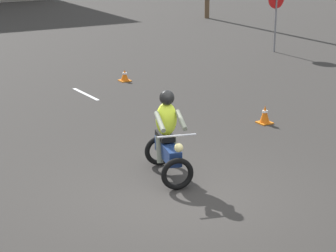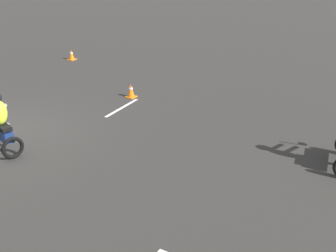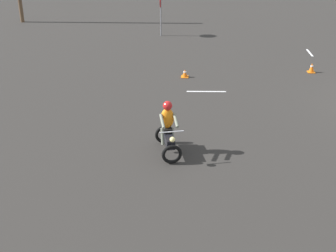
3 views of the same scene
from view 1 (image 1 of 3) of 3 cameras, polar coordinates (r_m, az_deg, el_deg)
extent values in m
plane|color=#2D2B28|center=(11.55, 1.12, -6.03)|extent=(120.00, 120.00, 0.00)
torus|color=black|center=(11.67, 0.82, -4.20)|extent=(0.61, 0.25, 0.60)
torus|color=black|center=(12.85, -0.74, -2.16)|extent=(0.61, 0.25, 0.60)
cube|color=navy|center=(12.18, 0.00, -2.16)|extent=(0.51, 1.12, 0.28)
cube|color=black|center=(12.31, -0.26, -0.86)|extent=(0.39, 0.61, 0.10)
cylinder|color=silver|center=(11.48, 0.77, -0.85)|extent=(0.69, 0.21, 0.04)
sphere|color=#F2E08C|center=(11.42, 0.94, -1.91)|extent=(0.20, 0.20, 0.16)
ellipsoid|color=#D8F233|center=(12.12, -0.15, 0.61)|extent=(0.46, 0.37, 0.64)
cylinder|color=slate|center=(11.77, -0.72, 0.37)|extent=(0.23, 0.55, 0.27)
cylinder|color=slate|center=(11.87, 1.16, 0.52)|extent=(0.23, 0.55, 0.27)
cylinder|color=slate|center=(12.24, -0.75, -2.06)|extent=(0.18, 0.27, 0.51)
cylinder|color=slate|center=(12.31, 0.51, -1.95)|extent=(0.18, 0.27, 0.51)
sphere|color=black|center=(11.97, -0.10, 2.49)|extent=(0.34, 0.34, 0.28)
cylinder|color=slate|center=(24.72, 9.34, 8.90)|extent=(0.07, 0.07, 2.20)
cube|color=orange|center=(15.81, 8.40, 0.29)|extent=(0.32, 0.32, 0.03)
cone|color=orange|center=(15.75, 8.43, 1.05)|extent=(0.24, 0.24, 0.41)
cylinder|color=white|center=(15.73, 8.44, 1.27)|extent=(0.13, 0.13, 0.05)
cube|color=orange|center=(19.95, -3.78, 3.97)|extent=(0.32, 0.32, 0.03)
cone|color=orange|center=(19.91, -3.79, 4.46)|extent=(0.24, 0.24, 0.32)
cylinder|color=white|center=(19.90, -3.80, 4.60)|extent=(0.13, 0.13, 0.05)
cube|color=silver|center=(18.49, -7.18, 2.78)|extent=(0.17, 1.59, 0.01)
camera|label=2|loc=(23.47, 2.90, 19.78)|focal=50.00mm
camera|label=3|loc=(20.38, -64.78, 14.29)|focal=50.00mm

